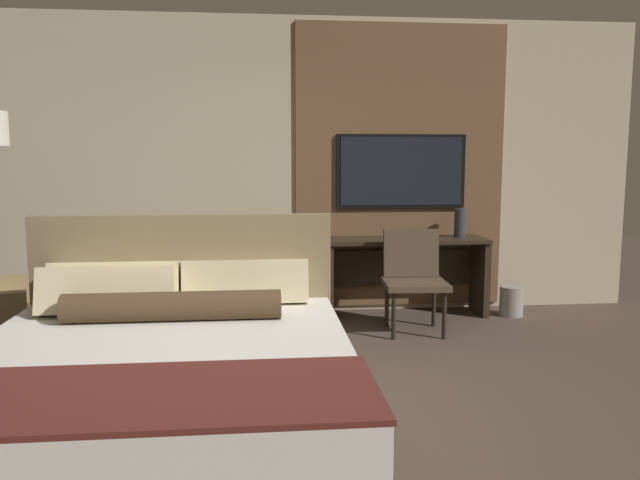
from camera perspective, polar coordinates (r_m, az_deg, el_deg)
The scene contains 9 objects.
ground_plane at distance 3.70m, azimuth -3.87°, elevation -16.13°, with size 16.00×16.00×0.00m, color #4C3D33.
wall_back_tv_panel at distance 5.99m, azimuth -3.36°, elevation 6.66°, with size 7.20×0.09×2.80m.
bed at distance 3.42m, azimuth -14.12°, elevation -12.48°, with size 1.95×2.14×1.11m.
desk at distance 5.97m, azimuth 7.70°, elevation -2.16°, with size 1.53×0.46×0.74m.
tv at distance 6.07m, azimuth 7.43°, elevation 6.25°, with size 1.25×0.04×0.70m.
desk_chair at distance 5.44m, azimuth 8.51°, elevation -2.89°, with size 0.56×0.55×0.87m.
vase_tall at distance 6.09m, azimuth 12.67°, elevation 1.54°, with size 0.11×0.11×0.27m.
book at distance 5.93m, azimuth 7.67°, elevation 0.33°, with size 0.24×0.18×0.03m.
waste_bin at distance 6.21m, azimuth 17.09°, elevation -5.36°, with size 0.22×0.22×0.28m.
Camera 1 is at (-0.10, -3.39, 1.48)m, focal length 35.00 mm.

